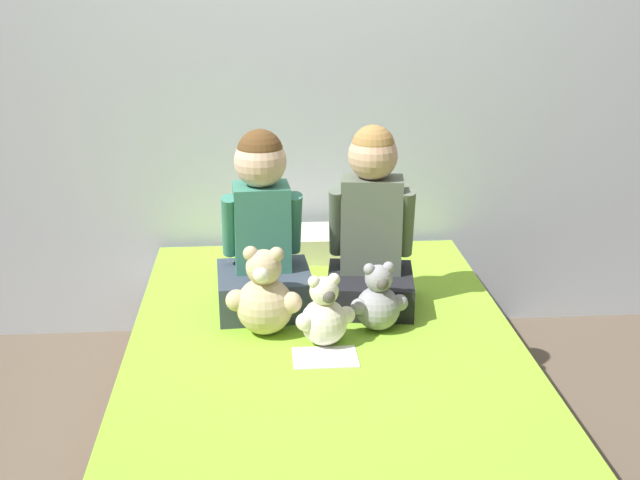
{
  "coord_description": "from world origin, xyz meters",
  "views": [
    {
      "loc": [
        -0.2,
        -2.43,
        1.66
      ],
      "look_at": [
        0.0,
        0.24,
        0.71
      ],
      "focal_mm": 45.0,
      "sensor_mm": 36.0,
      "label": 1
    }
  ],
  "objects_px": {
    "child_on_left": "(262,233)",
    "pillow_at_headboard": "(310,244)",
    "bed": "(325,399)",
    "child_on_right": "(371,229)",
    "sign_card": "(325,357)",
    "teddy_bear_held_by_right_child": "(378,301)",
    "teddy_bear_between_children": "(324,315)",
    "teddy_bear_held_by_left_child": "(264,297)"
  },
  "relations": [
    {
      "from": "child_on_left",
      "to": "child_on_right",
      "type": "bearing_deg",
      "value": -3.43
    },
    {
      "from": "teddy_bear_held_by_right_child",
      "to": "pillow_at_headboard",
      "type": "distance_m",
      "value": 0.77
    },
    {
      "from": "child_on_left",
      "to": "sign_card",
      "type": "height_order",
      "value": "child_on_left"
    },
    {
      "from": "teddy_bear_held_by_right_child",
      "to": "teddy_bear_between_children",
      "type": "height_order",
      "value": "teddy_bear_between_children"
    },
    {
      "from": "teddy_bear_between_children",
      "to": "child_on_left",
      "type": "bearing_deg",
      "value": 104.05
    },
    {
      "from": "teddy_bear_held_by_right_child",
      "to": "teddy_bear_between_children",
      "type": "bearing_deg",
      "value": -162.97
    },
    {
      "from": "bed",
      "to": "pillow_at_headboard",
      "type": "height_order",
      "value": "pillow_at_headboard"
    },
    {
      "from": "child_on_right",
      "to": "teddy_bear_held_by_right_child",
      "type": "relative_size",
      "value": 2.72
    },
    {
      "from": "child_on_right",
      "to": "sign_card",
      "type": "bearing_deg",
      "value": -107.46
    },
    {
      "from": "pillow_at_headboard",
      "to": "child_on_left",
      "type": "bearing_deg",
      "value": -111.53
    },
    {
      "from": "child_on_left",
      "to": "teddy_bear_between_children",
      "type": "distance_m",
      "value": 0.43
    },
    {
      "from": "teddy_bear_held_by_left_child",
      "to": "teddy_bear_between_children",
      "type": "relative_size",
      "value": 1.26
    },
    {
      "from": "child_on_left",
      "to": "pillow_at_headboard",
      "type": "relative_size",
      "value": 1.17
    },
    {
      "from": "child_on_left",
      "to": "pillow_at_headboard",
      "type": "height_order",
      "value": "child_on_left"
    },
    {
      "from": "teddy_bear_held_by_left_child",
      "to": "pillow_at_headboard",
      "type": "height_order",
      "value": "teddy_bear_held_by_left_child"
    },
    {
      "from": "teddy_bear_held_by_right_child",
      "to": "sign_card",
      "type": "relative_size",
      "value": 1.17
    },
    {
      "from": "teddy_bear_between_children",
      "to": "sign_card",
      "type": "relative_size",
      "value": 1.19
    },
    {
      "from": "bed",
      "to": "sign_card",
      "type": "height_order",
      "value": "sign_card"
    },
    {
      "from": "teddy_bear_held_by_right_child",
      "to": "pillow_at_headboard",
      "type": "height_order",
      "value": "teddy_bear_held_by_right_child"
    },
    {
      "from": "bed",
      "to": "pillow_at_headboard",
      "type": "xyz_separation_m",
      "value": [
        0.0,
        0.84,
        0.27
      ]
    },
    {
      "from": "child_on_left",
      "to": "pillow_at_headboard",
      "type": "bearing_deg",
      "value": 64.71
    },
    {
      "from": "child_on_left",
      "to": "sign_card",
      "type": "xyz_separation_m",
      "value": [
        0.19,
        -0.43,
        -0.28
      ]
    },
    {
      "from": "child_on_right",
      "to": "pillow_at_headboard",
      "type": "relative_size",
      "value": 1.19
    },
    {
      "from": "teddy_bear_held_by_left_child",
      "to": "teddy_bear_held_by_right_child",
      "type": "distance_m",
      "value": 0.39
    },
    {
      "from": "teddy_bear_held_by_right_child",
      "to": "child_on_right",
      "type": "bearing_deg",
      "value": 79.03
    },
    {
      "from": "sign_card",
      "to": "child_on_right",
      "type": "bearing_deg",
      "value": 64.94
    },
    {
      "from": "teddy_bear_held_by_right_child",
      "to": "sign_card",
      "type": "distance_m",
      "value": 0.3
    },
    {
      "from": "teddy_bear_held_by_right_child",
      "to": "pillow_at_headboard",
      "type": "bearing_deg",
      "value": 94.27
    },
    {
      "from": "bed",
      "to": "teddy_bear_held_by_left_child",
      "type": "height_order",
      "value": "teddy_bear_held_by_left_child"
    },
    {
      "from": "bed",
      "to": "child_on_left",
      "type": "bearing_deg",
      "value": 122.19
    },
    {
      "from": "bed",
      "to": "teddy_bear_between_children",
      "type": "relative_size",
      "value": 8.03
    },
    {
      "from": "child_on_right",
      "to": "teddy_bear_between_children",
      "type": "xyz_separation_m",
      "value": [
        -0.2,
        -0.33,
        -0.19
      ]
    },
    {
      "from": "child_on_left",
      "to": "teddy_bear_between_children",
      "type": "xyz_separation_m",
      "value": [
        0.2,
        -0.33,
        -0.18
      ]
    },
    {
      "from": "bed",
      "to": "child_on_right",
      "type": "relative_size",
      "value": 2.98
    },
    {
      "from": "teddy_bear_between_children",
      "to": "pillow_at_headboard",
      "type": "xyz_separation_m",
      "value": [
        0.01,
        0.85,
        -0.05
      ]
    },
    {
      "from": "child_on_left",
      "to": "teddy_bear_between_children",
      "type": "height_order",
      "value": "child_on_left"
    },
    {
      "from": "teddy_bear_between_children",
      "to": "teddy_bear_held_by_left_child",
      "type": "bearing_deg",
      "value": 136.08
    },
    {
      "from": "bed",
      "to": "teddy_bear_held_by_right_child",
      "type": "bearing_deg",
      "value": 25.63
    },
    {
      "from": "child_on_left",
      "to": "teddy_bear_held_by_left_child",
      "type": "height_order",
      "value": "child_on_left"
    },
    {
      "from": "child_on_right",
      "to": "pillow_at_headboard",
      "type": "xyz_separation_m",
      "value": [
        -0.19,
        0.51,
        -0.24
      ]
    },
    {
      "from": "teddy_bear_held_by_left_child",
      "to": "teddy_bear_held_by_right_child",
      "type": "relative_size",
      "value": 1.28
    },
    {
      "from": "teddy_bear_held_by_right_child",
      "to": "teddy_bear_between_children",
      "type": "distance_m",
      "value": 0.22
    }
  ]
}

